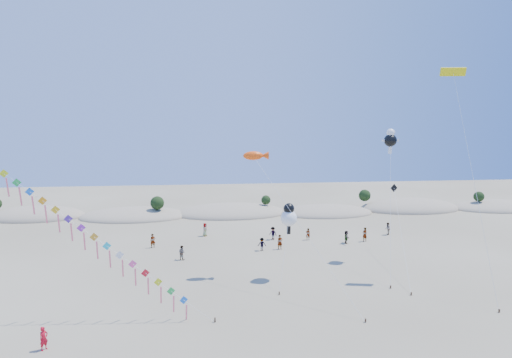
# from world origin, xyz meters

# --- Properties ---
(dune_ridge) EXTENTS (145.30, 11.49, 5.57)m
(dune_ridge) POSITION_xyz_m (1.06, 45.14, 0.11)
(dune_ridge) COLOR gray
(dune_ridge) RESTS_ON ground
(kite_train) EXTENTS (27.77, 5.62, 20.15)m
(kite_train) POSITION_xyz_m (-17.92, 8.87, 10.35)
(kite_train) COLOR #3F2D1E
(kite_train) RESTS_ON ground
(fish_kite) EXTENTS (8.64, 12.82, 12.62)m
(fish_kite) POSITION_xyz_m (1.19, 16.93, 12.12)
(fish_kite) COLOR #3F2D1E
(fish_kite) RESTS_ON ground
(cartoon_kite_low) EXTENTS (2.50, 5.18, 7.59)m
(cartoon_kite_low) POSITION_xyz_m (4.22, 14.99, 6.28)
(cartoon_kite_low) COLOR #3F2D1E
(cartoon_kite_low) RESTS_ON ground
(cartoon_kite_high) EXTENTS (4.57, 10.20, 14.79)m
(cartoon_kite_high) POSITION_xyz_m (16.76, 20.40, 13.60)
(cartoon_kite_high) COLOR #3F2D1E
(cartoon_kite_high) RESTS_ON ground
(parafoil_kite) EXTENTS (2.46, 10.36, 20.88)m
(parafoil_kite) POSITION_xyz_m (20.48, 14.77, 20.11)
(parafoil_kite) COLOR #3F2D1E
(parafoil_kite) RESTS_ON ground
(dark_kite) EXTENTS (5.23, 15.03, 7.97)m
(dark_kite) POSITION_xyz_m (17.83, 20.04, 5.43)
(dark_kite) COLOR #3F2D1E
(dark_kite) RESTS_ON ground
(flyer_foreground) EXTENTS (0.68, 0.72, 1.66)m
(flyer_foreground) POSITION_xyz_m (-15.03, 3.17, 0.83)
(flyer_foreground) COLOR #B70E21
(flyer_foreground) RESTS_ON ground
(beachgoers) EXTENTS (32.33, 10.81, 1.87)m
(beachgoers) POSITION_xyz_m (5.80, 26.87, 0.85)
(beachgoers) COLOR slate
(beachgoers) RESTS_ON ground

